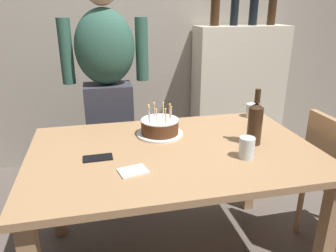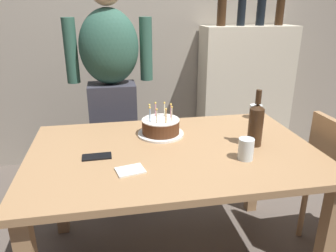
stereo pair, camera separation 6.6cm
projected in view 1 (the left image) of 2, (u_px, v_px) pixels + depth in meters
The scene contains 10 objects.
back_wall at pixel (133, 23), 2.92m from camera, with size 5.20×0.10×2.60m, color #9E9384.
dining_table at pixel (174, 165), 1.74m from camera, with size 1.50×0.96×0.74m.
birthday_cake at pixel (160, 127), 1.87m from camera, with size 0.27×0.27×0.18m.
water_glass_near at pixel (252, 110), 2.18m from camera, with size 0.08×0.08×0.09m, color silver.
water_glass_far at pixel (247, 148), 1.59m from camera, with size 0.08×0.08×0.11m, color silver.
wine_bottle at pixel (255, 122), 1.73m from camera, with size 0.08×0.08×0.31m.
cell_phone at pixel (98, 158), 1.60m from camera, with size 0.14×0.07×0.01m, color black.
napkin_stack at pixel (133, 171), 1.47m from camera, with size 0.13×0.09×0.01m, color white.
person_man_bearded at pixel (108, 91), 2.32m from camera, with size 0.61×0.27×1.66m.
shelf_cabinet at pixel (238, 92), 3.15m from camera, with size 0.86×0.30×1.51m.
Camera 1 is at (-0.38, -1.51, 1.46)m, focal length 34.57 mm.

